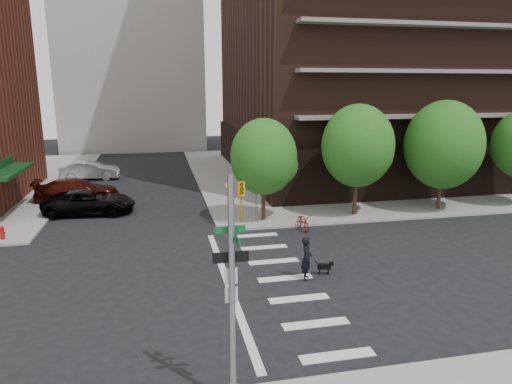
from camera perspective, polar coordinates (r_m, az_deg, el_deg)
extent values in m
plane|color=black|center=(19.64, -4.99, -11.44)|extent=(120.00, 120.00, 0.00)
cube|color=gray|center=(47.73, 16.38, 2.77)|extent=(39.00, 33.00, 0.15)
cube|color=silver|center=(15.17, 10.14, -19.52)|extent=(2.40, 0.50, 0.01)
cube|color=silver|center=(16.77, 7.48, -16.02)|extent=(2.40, 0.50, 0.01)
cube|color=silver|center=(18.44, 5.36, -13.12)|extent=(2.40, 0.50, 0.01)
cube|color=silver|center=(20.18, 3.64, -10.71)|extent=(2.40, 0.50, 0.01)
cube|color=silver|center=(21.96, 2.21, -8.67)|extent=(2.40, 0.50, 0.01)
cube|color=silver|center=(23.78, 1.02, -6.93)|extent=(2.40, 0.50, 0.01)
cube|color=silver|center=(25.62, 0.00, -5.44)|extent=(2.40, 0.50, 0.01)
cube|color=silver|center=(19.70, -3.52, -11.32)|extent=(0.30, 13.00, 0.01)
cube|color=black|center=(46.73, 13.54, 5.30)|extent=(25.50, 25.50, 4.00)
cube|color=#0C3814|center=(32.53, -28.38, 2.29)|extent=(1.40, 6.00, 0.20)
cylinder|color=#301E11|center=(27.81, 0.93, -1.18)|extent=(0.24, 0.24, 2.30)
sphere|color=#235B19|center=(27.27, 0.96, 4.43)|extent=(4.00, 4.00, 4.00)
cylinder|color=#301E11|center=(29.68, 12.30, -0.28)|extent=(0.24, 0.24, 2.60)
sphere|color=#235B19|center=(29.14, 12.59, 5.67)|extent=(4.50, 4.50, 4.50)
cylinder|color=#301E11|center=(32.62, 21.94, -0.01)|extent=(0.24, 0.24, 2.30)
sphere|color=#235B19|center=(32.11, 22.41, 5.47)|extent=(5.00, 5.00, 5.00)
cylinder|color=slate|center=(11.51, -3.02, -12.52)|extent=(0.16, 0.16, 6.00)
imported|color=gold|center=(10.76, -1.85, -1.30)|extent=(0.16, 0.20, 1.00)
cube|color=#0A5926|center=(11.06, -3.24, -4.69)|extent=(0.75, 0.02, 0.18)
cube|color=#0A5926|center=(11.02, -2.33, -6.11)|extent=(0.02, 0.75, 0.18)
cube|color=black|center=(11.26, -3.17, -8.13)|extent=(0.90, 0.02, 0.28)
cube|color=silver|center=(11.45, -3.14, -10.46)|extent=(0.32, 0.02, 0.42)
cube|color=silver|center=(11.66, -3.11, -12.72)|extent=(0.32, 0.02, 0.42)
cylinder|color=slate|center=(26.74, -2.91, -1.45)|extent=(0.10, 0.10, 2.60)
cube|color=gold|center=(26.45, -3.36, 0.84)|extent=(0.32, 0.25, 0.32)
cylinder|color=slate|center=(27.53, 0.01, -1.43)|extent=(0.08, 0.08, 2.20)
cube|color=gold|center=(27.18, 0.08, 0.33)|extent=(0.64, 0.02, 0.64)
cylinder|color=#A50C0C|center=(27.98, -29.13, -4.59)|extent=(0.22, 0.22, 0.60)
sphere|color=#A50C0C|center=(27.90, -29.20, -3.98)|extent=(0.24, 0.24, 0.24)
imported|color=black|center=(31.58, -20.09, -1.21)|extent=(3.02, 5.89, 1.59)
imported|color=#390D07|center=(35.37, -21.44, 0.22)|extent=(2.49, 5.83, 1.68)
imported|color=#B5B9BD|center=(43.47, -20.01, 2.56)|extent=(1.92, 5.09, 1.66)
imported|color=maroon|center=(26.66, 5.90, -3.69)|extent=(0.71, 1.88, 0.98)
imported|color=black|center=(19.82, 6.34, -8.24)|extent=(0.82, 0.68, 1.91)
cube|color=black|center=(20.63, 8.50, -9.19)|extent=(0.61, 0.35, 0.23)
cube|color=black|center=(20.60, 9.41, -8.83)|extent=(0.20, 0.18, 0.17)
cylinder|color=black|center=(20.83, 8.88, -9.70)|extent=(0.06, 0.06, 0.25)
cylinder|color=black|center=(20.61, 8.07, -9.92)|extent=(0.06, 0.06, 0.25)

